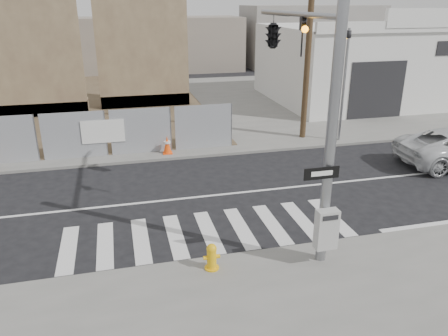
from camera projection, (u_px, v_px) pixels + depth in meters
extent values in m
plane|color=black|center=(194.00, 198.00, 15.29)|extent=(100.00, 100.00, 0.00)
cube|color=slate|center=(154.00, 107.00, 27.94)|extent=(50.00, 20.00, 0.12)
cylinder|color=gray|center=(332.00, 130.00, 10.21)|extent=(0.26, 0.26, 7.00)
cylinder|color=gray|center=(295.00, 14.00, 11.66)|extent=(0.14, 5.20, 0.14)
cube|color=#B2B2AF|center=(326.00, 229.00, 10.83)|extent=(0.55, 0.30, 1.05)
cube|color=black|center=(322.00, 173.00, 10.37)|extent=(0.90, 0.03, 0.30)
cube|color=silver|center=(322.00, 173.00, 10.35)|extent=(0.55, 0.01, 0.12)
imported|color=black|center=(303.00, 37.00, 11.32)|extent=(0.16, 0.20, 1.00)
imported|color=black|center=(273.00, 32.00, 13.31)|extent=(0.53, 2.48, 1.00)
cylinder|color=gray|center=(344.00, 86.00, 20.29)|extent=(0.12, 0.12, 5.20)
imported|color=black|center=(349.00, 30.00, 19.39)|extent=(0.16, 0.20, 1.00)
cube|color=brown|center=(24.00, 46.00, 23.99)|extent=(6.00, 0.50, 8.00)
cube|color=brown|center=(35.00, 108.00, 25.64)|extent=(6.00, 1.30, 0.80)
cube|color=brown|center=(142.00, 42.00, 26.37)|extent=(5.50, 0.50, 8.00)
cube|color=brown|center=(145.00, 99.00, 28.02)|extent=(5.50, 1.30, 0.80)
cube|color=silver|center=(363.00, 63.00, 29.33)|extent=(12.00, 10.00, 4.80)
cube|color=silver|center=(417.00, 27.00, 23.87)|extent=(12.00, 0.30, 0.60)
cube|color=silver|center=(419.00, 18.00, 23.66)|extent=(4.00, 0.30, 1.00)
cube|color=black|center=(377.00, 90.00, 24.62)|extent=(3.40, 0.06, 3.20)
cylinder|color=#463520|center=(309.00, 32.00, 19.90)|extent=(0.28, 0.28, 10.00)
cylinder|color=#F4B40D|center=(212.00, 268.00, 11.04)|extent=(0.38, 0.38, 0.04)
cylinder|color=#F4B40D|center=(212.00, 259.00, 10.94)|extent=(0.25, 0.25, 0.55)
sphere|color=#F4B40D|center=(212.00, 249.00, 10.84)|extent=(0.26, 0.26, 0.26)
cylinder|color=#F4B40D|center=(206.00, 258.00, 10.89)|extent=(0.13, 0.11, 0.10)
cylinder|color=#F4B40D|center=(217.00, 256.00, 10.96)|extent=(0.13, 0.11, 0.10)
cube|color=#FF4C0D|center=(168.00, 153.00, 19.35)|extent=(0.43, 0.43, 0.03)
cone|color=#FF4C0D|center=(167.00, 145.00, 19.21)|extent=(0.38, 0.38, 0.79)
cylinder|color=silver|center=(167.00, 142.00, 19.17)|extent=(0.31, 0.31, 0.09)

